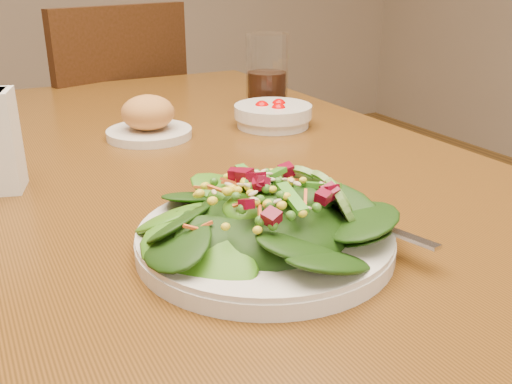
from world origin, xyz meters
TOP-DOWN VIEW (x-y plane):
  - dining_table at (0.00, 0.00)m, footprint 0.90×1.40m
  - chair_far at (0.09, 0.86)m, footprint 0.55×0.55m
  - salad_plate at (-0.00, -0.32)m, footprint 0.28×0.27m
  - bread_plate at (0.01, 0.15)m, footprint 0.15×0.15m
  - tomato_bowl at (0.24, 0.11)m, footprint 0.15×0.15m
  - drinking_glass at (0.30, 0.24)m, footprint 0.09×0.09m

SIDE VIEW (x-z plane):
  - chair_far at x=0.09m, z-range 0.03..0.96m
  - dining_table at x=0.00m, z-range 0.27..1.02m
  - tomato_bowl at x=0.24m, z-range 0.75..0.80m
  - salad_plate at x=0.00m, z-range 0.74..0.82m
  - bread_plate at x=0.01m, z-range 0.74..0.82m
  - drinking_glass at x=0.30m, z-range 0.74..0.89m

